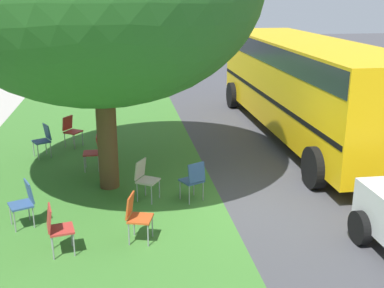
% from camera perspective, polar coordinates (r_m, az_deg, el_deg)
% --- Properties ---
extents(ground, '(80.00, 80.00, 0.00)m').
position_cam_1_polar(ground, '(10.20, 4.86, -6.97)').
color(ground, '#424247').
extents(grass_verge, '(48.00, 6.00, 0.01)m').
position_cam_1_polar(grass_verge, '(9.99, -13.48, -7.94)').
color(grass_verge, '#3D752D').
rests_on(grass_verge, ground).
extents(chair_0, '(0.51, 0.52, 0.88)m').
position_cam_1_polar(chair_0, '(8.54, -6.66, -8.29)').
color(chair_0, '#C64C1E').
rests_on(chair_0, ground).
extents(chair_1, '(0.42, 0.43, 0.88)m').
position_cam_1_polar(chair_1, '(12.05, -11.57, -0.70)').
color(chair_1, '#B7332D').
rests_on(chair_1, ground).
extents(chair_3, '(0.54, 0.55, 0.88)m').
position_cam_1_polar(chair_3, '(9.55, -19.35, -6.34)').
color(chair_3, '#335184').
rests_on(chair_3, ground).
extents(chair_4, '(0.58, 0.58, 0.88)m').
position_cam_1_polar(chair_4, '(14.06, -14.22, 1.76)').
color(chair_4, '#B7332D').
rests_on(chair_4, ground).
extents(chair_5, '(0.56, 0.56, 0.88)m').
position_cam_1_polar(chair_5, '(13.36, -17.24, 0.68)').
color(chair_5, '#335184').
rests_on(chair_5, ground).
extents(chair_6, '(0.49, 0.50, 0.88)m').
position_cam_1_polar(chair_6, '(8.40, -15.83, -9.37)').
color(chair_6, '#B7332D').
rests_on(chair_6, ground).
extents(chair_7, '(0.57, 0.57, 0.88)m').
position_cam_1_polar(chair_7, '(10.16, -5.63, -3.91)').
color(chair_7, '#ADA393').
rests_on(chair_7, ground).
extents(chair_8, '(0.56, 0.56, 0.88)m').
position_cam_1_polar(chair_8, '(10.04, 0.19, -4.09)').
color(chair_8, '#335184').
rests_on(chair_8, ground).
extents(school_bus, '(10.40, 2.80, 2.88)m').
position_cam_1_polar(school_bus, '(14.82, 13.36, 7.55)').
color(school_bus, yellow).
rests_on(school_bus, ground).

